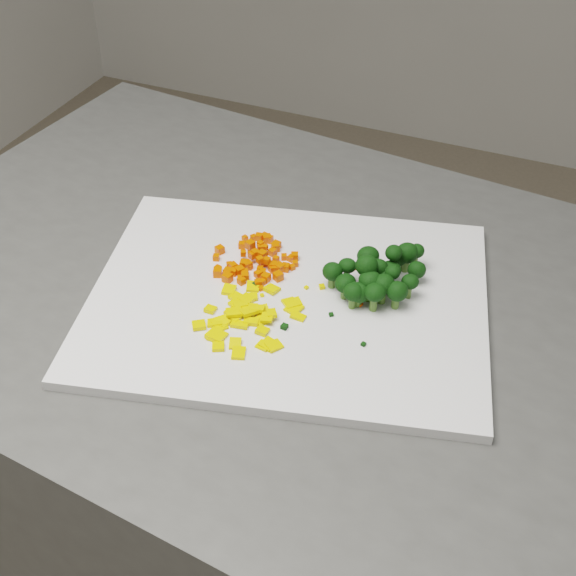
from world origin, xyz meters
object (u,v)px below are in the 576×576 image
at_px(pepper_pile, 249,315).
at_px(broccoli_pile, 384,267).
at_px(cutting_board, 288,299).
at_px(carrot_pile, 254,253).
at_px(counter_block, 273,522).

xyz_separation_m(pepper_pile, broccoli_pile, (0.11, 0.11, 0.02)).
distance_m(cutting_board, broccoli_pile, 0.11).
distance_m(carrot_pile, pepper_pile, 0.10).
bearing_deg(cutting_board, carrot_pile, 146.06).
height_order(cutting_board, pepper_pile, pepper_pile).
bearing_deg(counter_block, broccoli_pile, 12.94).
xyz_separation_m(cutting_board, broccoli_pile, (0.09, 0.05, 0.03)).
height_order(pepper_pile, broccoli_pile, broccoli_pile).
bearing_deg(carrot_pile, cutting_board, -33.94).
bearing_deg(cutting_board, broccoli_pile, 32.22).
xyz_separation_m(counter_block, carrot_pile, (-0.02, 0.01, 0.47)).
distance_m(counter_block, carrot_pile, 0.47).
bearing_deg(cutting_board, pepper_pile, -111.21).
bearing_deg(cutting_board, counter_block, 143.40).
height_order(counter_block, cutting_board, cutting_board).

